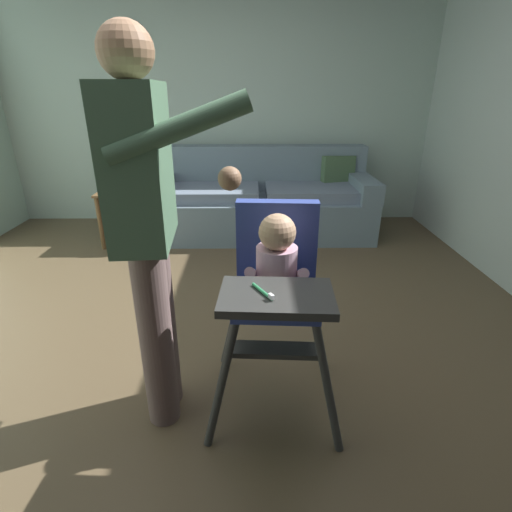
% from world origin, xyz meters
% --- Properties ---
extents(ground, '(6.13, 6.53, 0.10)m').
position_xyz_m(ground, '(0.00, 0.00, -0.05)').
color(ground, brown).
extents(wall_far, '(5.33, 0.06, 2.60)m').
position_xyz_m(wall_far, '(0.00, 2.50, 1.30)').
color(wall_far, '#AFC8BB').
rests_on(wall_far, ground).
extents(couch, '(2.22, 0.86, 0.86)m').
position_xyz_m(couch, '(0.46, 1.98, 0.33)').
color(couch, slate).
rests_on(couch, ground).
extents(high_chair, '(0.64, 0.75, 0.96)m').
position_xyz_m(high_chair, '(0.45, -0.48, 0.67)').
color(high_chair, '#373735').
rests_on(high_chair, ground).
extents(adult_standing, '(0.54, 0.50, 1.61)m').
position_xyz_m(adult_standing, '(-0.06, -0.52, 0.91)').
color(adult_standing, '#745C59').
rests_on(adult_standing, ground).
extents(side_table, '(0.40, 0.40, 0.52)m').
position_xyz_m(side_table, '(-0.89, 1.68, 0.38)').
color(side_table, brown).
rests_on(side_table, ground).
extents(sippy_cup, '(0.07, 0.07, 0.10)m').
position_xyz_m(sippy_cup, '(-0.91, 1.68, 0.57)').
color(sippy_cup, green).
rests_on(sippy_cup, side_table).
extents(wall_clock, '(0.27, 0.04, 0.27)m').
position_xyz_m(wall_clock, '(-0.85, 2.45, 1.88)').
color(wall_clock, white).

